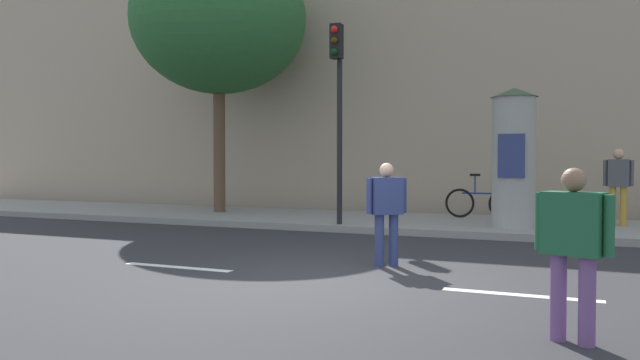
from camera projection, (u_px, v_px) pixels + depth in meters
ground_plane at (329, 280)px, 8.18m from camera, size 80.00×80.00×0.00m
sidewalk_curb at (443, 224)px, 14.60m from camera, size 36.00×4.00×0.15m
lane_markings at (329, 279)px, 8.18m from camera, size 25.80×0.16×0.01m
building_backdrop at (479, 74)px, 19.06m from camera, size 36.00×5.00×8.42m
traffic_light at (338, 91)px, 13.67m from camera, size 0.24×0.45×4.38m
poster_column at (514, 157)px, 13.16m from camera, size 0.99×0.99×2.94m
street_tree at (219, 20)px, 17.02m from camera, size 4.77×4.77×7.30m
pedestrian_in_red_top at (387, 206)px, 9.17m from camera, size 0.51×0.47×1.52m
pedestrian_in_light_jacket at (573, 241)px, 5.31m from camera, size 0.64×0.40×1.50m
pedestrian_in_dark_shirt at (618, 181)px, 13.53m from camera, size 0.60×0.25×1.67m
bicycle_leaning at (481, 202)px, 15.26m from camera, size 1.77×0.10×1.09m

